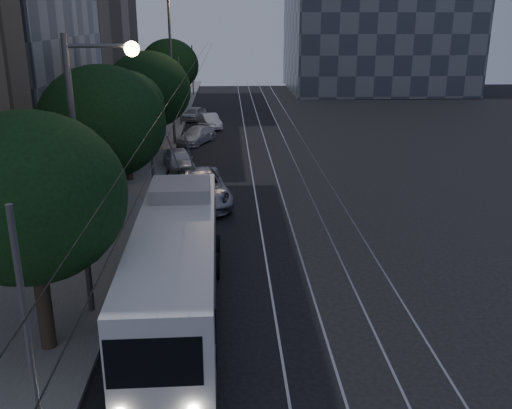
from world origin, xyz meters
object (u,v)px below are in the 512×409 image
Objects in this scene: car_white_a at (179,160)px; car_white_d at (194,114)px; trolleybus at (177,264)px; streetlamp_far at (177,53)px; car_white_b at (196,135)px; streetlamp_near at (89,153)px; car_white_c at (210,121)px; pickup_silver at (199,188)px.

car_white_a is 18.12m from car_white_d.
trolleybus is at bearing -99.46° from car_white_a.
car_white_a is 9.56m from streetlamp_far.
streetlamp_far is (-1.17, -0.67, 6.17)m from car_white_b.
car_white_a is at bearing 86.73° from streetlamp_near.
car_white_d is at bearing 117.92° from car_white_b.
trolleybus is at bearing -105.87° from car_white_c.
streetlamp_near reaches higher than car_white_a.
car_white_a is at bearing -86.35° from streetlamp_far.
pickup_silver is at bearing -81.67° from streetlamp_far.
car_white_a is 0.95× the size of car_white_b.
streetlamp_near is at bearing -91.29° from streetlamp_far.
pickup_silver is 1.63× the size of car_white_c.
car_white_b is at bearing 90.51° from trolleybus.
car_white_b is 6.32m from streetlamp_far.
car_white_c is (1.60, 14.11, -0.07)m from car_white_a.
trolleybus is 1.07× the size of streetlamp_far.
streetlamp_far reaches higher than pickup_silver.
streetlamp_near is (-2.64, -11.49, 4.57)m from pickup_silver.
trolleybus is at bearing -85.82° from streetlamp_far.
streetlamp_far is (-2.07, -6.76, 6.17)m from car_white_c.
car_white_c is at bearing 105.57° from car_white_b.
car_white_a is (-1.60, 6.79, -0.17)m from pickup_silver.
car_white_d is at bearing 96.23° from car_white_c.
car_white_d is at bearing 84.14° from pickup_silver.
trolleybus is at bearing -70.66° from car_white_d.
car_white_c is 0.42× the size of streetlamp_near.
car_white_b is at bearing -113.86° from car_white_c.
car_white_a is (-1.40, 18.19, -0.98)m from trolleybus.
car_white_c is (0.00, 20.89, -0.23)m from pickup_silver.
car_white_b is at bearing 83.92° from pickup_silver.
car_white_c is at bearing 72.99° from streetlamp_far.
streetlamp_near reaches higher than car_white_b.
car_white_d is at bearing 87.51° from streetlamp_far.
pickup_silver is 0.54× the size of streetlamp_far.
car_white_a is 1.12× the size of car_white_d.
car_white_d is (0.00, 18.12, -0.07)m from car_white_a.
streetlamp_near is 0.78× the size of streetlamp_far.
pickup_silver is 6.97m from car_white_a.
trolleybus is 26.11m from streetlamp_far.
car_white_b is 1.13× the size of car_white_c.
pickup_silver is 1.71× the size of car_white_d.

